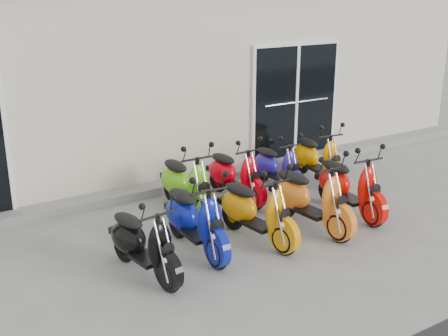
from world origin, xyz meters
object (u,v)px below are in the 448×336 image
at_px(scooter_back_green, 186,176).
at_px(scooter_back_red, 235,167).
at_px(scooter_back_yellow, 318,151).
at_px(scooter_front_black, 143,233).
at_px(scooter_front_orange_b, 311,189).
at_px(scooter_front_orange_a, 256,201).
at_px(scooter_front_blue, 195,209).
at_px(scooter_back_blue, 278,160).
at_px(scooter_front_red, 350,177).

distance_m(scooter_back_green, scooter_back_red, 0.91).
xyz_separation_m(scooter_back_green, scooter_back_yellow, (2.64, 0.04, -0.03)).
height_order(scooter_front_black, scooter_back_green, scooter_back_green).
xyz_separation_m(scooter_front_black, scooter_back_red, (2.28, 1.50, 0.01)).
height_order(scooter_front_orange_b, scooter_back_red, scooter_front_orange_b).
distance_m(scooter_front_orange_a, scooter_front_orange_b, 0.88).
distance_m(scooter_front_blue, scooter_back_red, 1.94).
xyz_separation_m(scooter_front_orange_a, scooter_back_blue, (1.50, 1.49, -0.06)).
xyz_separation_m(scooter_front_blue, scooter_front_red, (2.59, -0.12, -0.00)).
height_order(scooter_front_orange_b, scooter_back_blue, scooter_front_orange_b).
xyz_separation_m(scooter_front_blue, scooter_front_orange_a, (0.85, -0.15, -0.02)).
relative_size(scooter_front_orange_b, scooter_back_green, 1.03).
bearing_deg(scooter_front_red, scooter_back_yellow, 71.79).
bearing_deg(scooter_back_green, scooter_front_red, -33.07).
relative_size(scooter_front_blue, scooter_back_green, 1.00).
height_order(scooter_back_red, scooter_back_blue, scooter_back_red).
bearing_deg(scooter_front_blue, scooter_back_green, 67.32).
distance_m(scooter_front_orange_b, scooter_back_green, 1.89).
height_order(scooter_front_black, scooter_back_blue, scooter_front_black).
bearing_deg(scooter_back_blue, scooter_front_blue, -149.11).
height_order(scooter_front_orange_a, scooter_back_red, scooter_front_orange_a).
relative_size(scooter_front_black, scooter_back_green, 0.92).
xyz_separation_m(scooter_front_black, scooter_front_red, (3.41, 0.09, 0.04)).
distance_m(scooter_front_black, scooter_front_orange_b, 2.56).
relative_size(scooter_front_black, scooter_front_blue, 0.92).
bearing_deg(scooter_back_red, scooter_back_blue, -0.19).
relative_size(scooter_front_red, scooter_back_green, 1.00).
bearing_deg(scooter_back_green, scooter_back_yellow, 1.43).
distance_m(scooter_front_black, scooter_front_orange_a, 1.68).
xyz_separation_m(scooter_front_black, scooter_front_orange_a, (1.68, 0.07, 0.03)).
bearing_deg(scooter_front_blue, scooter_back_red, 42.44).
bearing_deg(scooter_back_red, scooter_front_orange_b, -83.15).
relative_size(scooter_front_black, scooter_front_orange_a, 0.95).
distance_m(scooter_front_orange_a, scooter_back_yellow, 2.73).
xyz_separation_m(scooter_front_black, scooter_front_orange_b, (2.56, -0.01, 0.06)).
distance_m(scooter_front_red, scooter_back_blue, 1.48).
height_order(scooter_front_blue, scooter_back_red, scooter_front_blue).
bearing_deg(scooter_back_blue, scooter_front_red, -79.56).
height_order(scooter_back_green, scooter_back_blue, scooter_back_green).
xyz_separation_m(scooter_front_orange_b, scooter_back_blue, (0.62, 1.56, -0.09)).
bearing_deg(scooter_front_blue, scooter_front_red, -1.73).
bearing_deg(scooter_front_orange_b, scooter_back_blue, 64.08).
bearing_deg(scooter_back_yellow, scooter_back_red, -173.86).
height_order(scooter_front_orange_a, scooter_front_orange_b, scooter_front_orange_b).
height_order(scooter_front_orange_b, scooter_back_yellow, scooter_front_orange_b).
bearing_deg(scooter_front_black, scooter_front_red, -6.72).
bearing_deg(scooter_back_green, scooter_front_orange_b, -50.26).
height_order(scooter_front_black, scooter_back_yellow, scooter_back_yellow).
bearing_deg(scooter_back_yellow, scooter_back_green, -172.78).
distance_m(scooter_front_blue, scooter_back_blue, 2.70).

